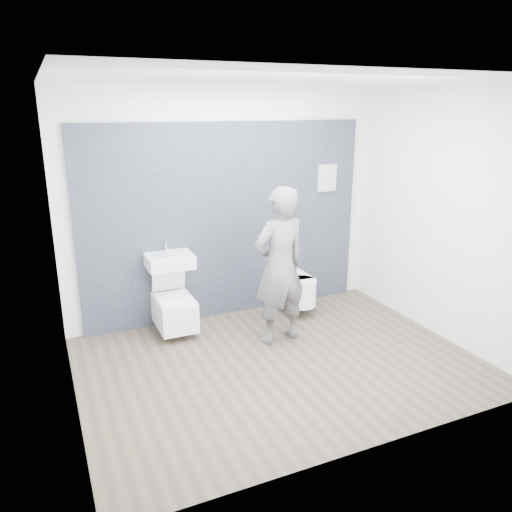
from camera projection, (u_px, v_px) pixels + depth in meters
name	position (u px, v px, depth m)	size (l,w,h in m)	color
ground	(279.00, 363.00, 5.20)	(4.00, 4.00, 0.00)	brown
room_shell	(282.00, 198.00, 4.70)	(4.00, 4.00, 4.00)	white
tile_wall	(229.00, 312.00, 6.49)	(3.60, 0.06, 2.40)	black
washbasin	(170.00, 261.00, 5.73)	(0.52, 0.39, 0.39)	white
toilet_square	(174.00, 310.00, 5.81)	(0.42, 0.60, 0.79)	white
toilet_rounded	(297.00, 289.00, 6.40)	(0.38, 0.64, 0.35)	white
info_placard	(322.00, 297.00, 6.99)	(0.26, 0.03, 0.35)	white
visitor	(280.00, 266.00, 5.46)	(0.65, 0.42, 1.77)	slate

